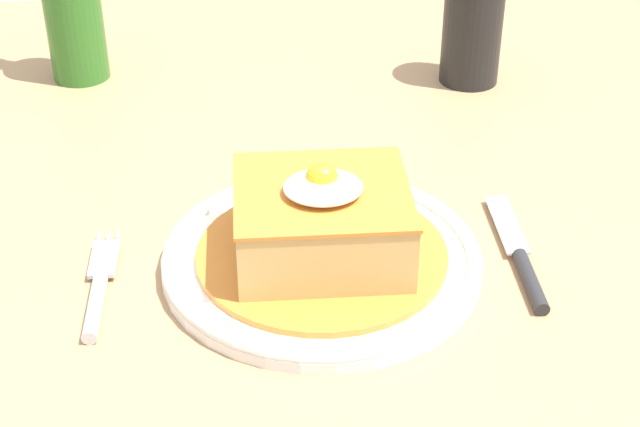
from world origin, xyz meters
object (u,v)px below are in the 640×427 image
(knife, at_px, (523,264))
(soda_can, at_px, (472,29))
(fork, at_px, (98,291))
(main_plate, at_px, (322,258))

(knife, height_order, soda_can, soda_can)
(fork, relative_size, knife, 0.85)
(main_plate, relative_size, fork, 1.87)
(knife, bearing_deg, fork, -178.43)
(soda_can, bearing_deg, fork, -135.11)
(main_plate, bearing_deg, knife, -5.79)
(fork, xyz_separation_m, soda_can, (0.37, 0.37, 0.06))
(main_plate, bearing_deg, soda_can, 60.68)
(main_plate, distance_m, soda_can, 0.40)
(knife, relative_size, soda_can, 1.33)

